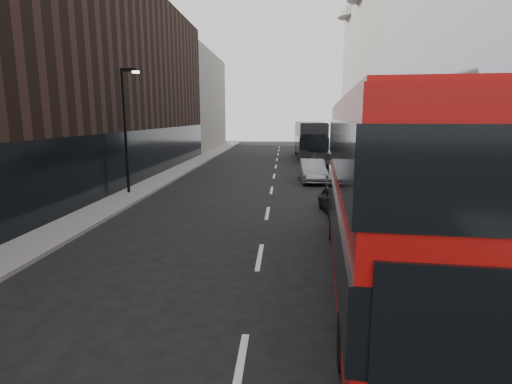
% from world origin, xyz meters
% --- Properties ---
extents(sidewalk_right, '(3.00, 80.00, 0.15)m').
position_xyz_m(sidewalk_right, '(7.50, 25.00, 0.07)').
color(sidewalk_right, slate).
rests_on(sidewalk_right, ground).
extents(sidewalk_left, '(2.00, 80.00, 0.15)m').
position_xyz_m(sidewalk_left, '(-8.00, 25.00, 0.07)').
color(sidewalk_left, slate).
rests_on(sidewalk_left, ground).
extents(building_modern_block, '(5.03, 22.00, 20.00)m').
position_xyz_m(building_modern_block, '(11.47, 21.00, 9.90)').
color(building_modern_block, '#A0A4AA').
rests_on(building_modern_block, ground).
extents(building_victorian, '(6.50, 24.00, 21.00)m').
position_xyz_m(building_victorian, '(11.38, 44.00, 9.66)').
color(building_victorian, slate).
rests_on(building_victorian, ground).
extents(building_left_mid, '(5.00, 24.00, 14.00)m').
position_xyz_m(building_left_mid, '(-11.50, 30.00, 7.00)').
color(building_left_mid, black).
rests_on(building_left_mid, ground).
extents(building_left_far, '(5.00, 20.00, 13.00)m').
position_xyz_m(building_left_far, '(-11.50, 52.00, 6.50)').
color(building_left_far, slate).
rests_on(building_left_far, ground).
extents(street_lamp, '(1.06, 0.22, 7.00)m').
position_xyz_m(street_lamp, '(-8.22, 18.00, 4.18)').
color(street_lamp, black).
rests_on(street_lamp, sidewalk_left).
extents(red_bus, '(3.96, 12.47, 4.96)m').
position_xyz_m(red_bus, '(3.51, 6.04, 2.75)').
color(red_bus, '#AF0D0A').
rests_on(red_bus, ground).
extents(grey_bus, '(3.04, 12.19, 3.91)m').
position_xyz_m(grey_bus, '(3.53, 40.49, 2.10)').
color(grey_bus, black).
rests_on(grey_bus, ground).
extents(car_a, '(1.90, 3.90, 1.28)m').
position_xyz_m(car_a, '(3.37, 14.17, 0.64)').
color(car_a, black).
rests_on(car_a, ground).
extents(car_b, '(1.84, 4.79, 1.56)m').
position_xyz_m(car_b, '(2.74, 23.68, 0.78)').
color(car_b, gray).
rests_on(car_b, ground).
extents(car_c, '(2.43, 5.21, 1.47)m').
position_xyz_m(car_c, '(4.04, 30.05, 0.74)').
color(car_c, black).
rests_on(car_c, ground).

